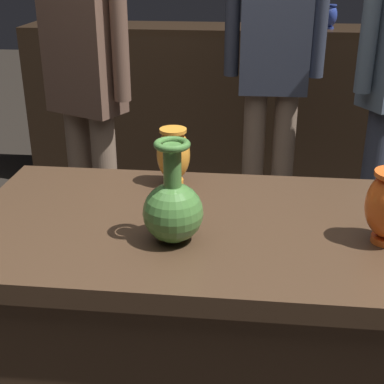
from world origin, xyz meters
The scene contains 8 objects.
display_plinth centered at (0.00, 0.00, 0.40)m, with size 1.20×0.64×0.80m.
back_display_shelf centered at (0.00, 2.20, 0.49)m, with size 2.60×0.40×0.99m.
vase_centerpiece centered at (-0.08, -0.10, 0.88)m, with size 0.14×0.14×0.24m.
vase_left_accent centered at (-0.12, 0.23, 0.89)m, with size 0.09×0.09×0.16m.
shelf_vase_far_left centered at (-1.04, 2.21, 1.08)m, with size 0.09×0.09×0.16m.
shelf_vase_right centered at (0.52, 2.14, 1.06)m, with size 0.07×0.07×0.13m.
visitor_center_back centered at (0.19, 1.45, 0.92)m, with size 0.47×0.19×1.58m.
visitor_near_left centered at (-0.62, 1.09, 0.90)m, with size 0.43×0.30×1.54m.
Camera 1 is at (0.09, -1.20, 1.41)m, focal length 51.54 mm.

